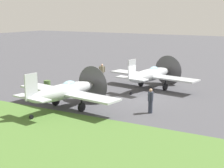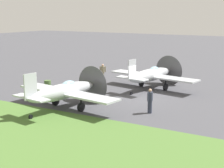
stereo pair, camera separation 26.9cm
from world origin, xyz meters
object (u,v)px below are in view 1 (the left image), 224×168
Objects in this scene: airplane_lead at (151,75)px; fuel_drum at (47,85)px; airplane_wingman at (65,91)px; ground_crew_chief at (102,72)px; ground_crew_mechanic at (151,100)px.

fuel_drum is (-7.78, -5.20, -0.86)m from airplane_lead.
airplane_lead is at bearing 82.91° from airplane_wingman.
fuel_drum is (-5.17, 4.17, -0.87)m from airplane_wingman.
ground_crew_chief is at bearing 115.80° from airplane_wingman.
ground_crew_chief is at bearing 179.35° from airplane_lead.
airplane_lead is 7.89m from ground_crew_mechanic.
airplane_lead reaches higher than ground_crew_mechanic.
airplane_lead is at bearing 33.78° from fuel_drum.
airplane_lead is 9.73m from airplane_wingman.
airplane_wingman is 9.87× the size of fuel_drum.
airplane_lead is at bearing -43.30° from ground_crew_chief.
ground_crew_chief is 1.92× the size of fuel_drum.
ground_crew_mechanic is 1.92× the size of fuel_drum.
ground_crew_mechanic is at bearing 28.95° from airplane_wingman.
airplane_lead is 9.40m from fuel_drum.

